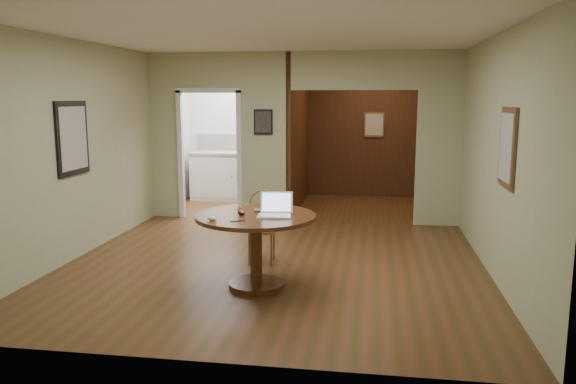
# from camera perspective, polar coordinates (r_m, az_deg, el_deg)

# --- Properties ---
(floor) EXTENTS (5.00, 5.00, 0.00)m
(floor) POSITION_cam_1_polar(r_m,az_deg,el_deg) (6.77, -1.53, -7.52)
(floor) COLOR #493214
(floor) RESTS_ON ground
(room_shell) EXTENTS (5.20, 7.50, 5.00)m
(room_shell) POSITION_cam_1_polar(r_m,az_deg,el_deg) (9.63, -1.02, 5.42)
(room_shell) COLOR white
(room_shell) RESTS_ON ground
(dining_table) EXTENTS (1.26, 1.26, 0.79)m
(dining_table) POSITION_cam_1_polar(r_m,az_deg,el_deg) (5.91, -3.27, -4.24)
(dining_table) COLOR #5C2F17
(dining_table) RESTS_ON ground
(chair) EXTENTS (0.40, 0.40, 0.88)m
(chair) POSITION_cam_1_polar(r_m,az_deg,el_deg) (6.85, -2.63, -3.08)
(chair) COLOR olive
(chair) RESTS_ON ground
(open_laptop) EXTENTS (0.36, 0.32, 0.24)m
(open_laptop) POSITION_cam_1_polar(r_m,az_deg,el_deg) (5.80, -1.30, -1.78)
(open_laptop) COLOR white
(open_laptop) RESTS_ON dining_table
(closed_laptop) EXTENTS (0.32, 0.24, 0.02)m
(closed_laptop) POSITION_cam_1_polar(r_m,az_deg,el_deg) (5.97, -2.06, -1.96)
(closed_laptop) COLOR #BCBCC1
(closed_laptop) RESTS_ON dining_table
(mouse) EXTENTS (0.12, 0.09, 0.05)m
(mouse) POSITION_cam_1_polar(r_m,az_deg,el_deg) (5.61, -7.73, -2.68)
(mouse) COLOR white
(mouse) RESTS_ON dining_table
(wine_glass) EXTENTS (0.09, 0.09, 0.10)m
(wine_glass) POSITION_cam_1_polar(r_m,az_deg,el_deg) (5.82, -4.75, -1.93)
(wine_glass) COLOR white
(wine_glass) RESTS_ON dining_table
(pen) EXTENTS (0.13, 0.08, 0.01)m
(pen) POSITION_cam_1_polar(r_m,az_deg,el_deg) (5.56, -5.16, -2.94)
(pen) COLOR #0C1254
(pen) RESTS_ON dining_table
(kitchen_cabinet) EXTENTS (2.06, 0.60, 0.94)m
(kitchen_cabinet) POSITION_cam_1_polar(r_m,az_deg,el_deg) (10.96, -4.58, 1.63)
(kitchen_cabinet) COLOR white
(kitchen_cabinet) RESTS_ON ground
(grocery_bag) EXTENTS (0.32, 0.29, 0.30)m
(grocery_bag) POSITION_cam_1_polar(r_m,az_deg,el_deg) (10.76, -1.23, 4.81)
(grocery_bag) COLOR tan
(grocery_bag) RESTS_ON kitchen_cabinet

